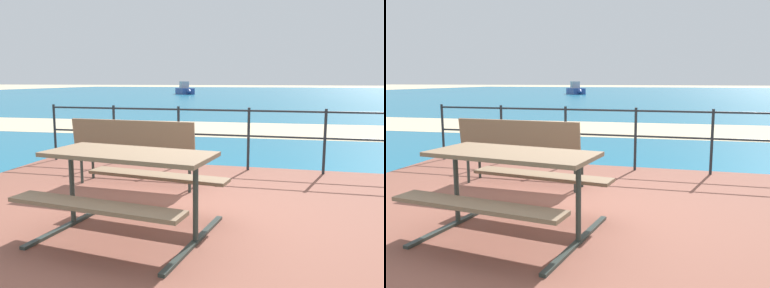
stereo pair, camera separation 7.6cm
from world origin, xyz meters
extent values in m
plane|color=beige|center=(0.00, 0.00, 0.00)|extent=(240.00, 240.00, 0.00)
cube|color=brown|center=(0.00, 0.00, 0.03)|extent=(6.40, 5.20, 0.06)
cube|color=#196B8E|center=(0.00, 40.00, 0.01)|extent=(90.00, 90.00, 0.01)
cube|color=beige|center=(0.00, 8.34, 0.01)|extent=(54.11, 6.01, 0.01)
cube|color=#7A6047|center=(-0.19, -0.69, 0.83)|extent=(1.66, 0.90, 0.04)
cube|color=#7A6047|center=(-0.27, -1.26, 0.50)|extent=(1.60, 0.47, 0.04)
cube|color=#7A6047|center=(-0.11, -0.13, 0.50)|extent=(1.60, 0.47, 0.04)
cylinder|color=#2D3833|center=(-0.86, -0.60, 0.45)|extent=(0.06, 0.06, 0.77)
cube|color=#2D3833|center=(-0.86, -0.60, 0.07)|extent=(0.25, 1.40, 0.03)
cylinder|color=#2D3833|center=(0.47, -0.78, 0.45)|extent=(0.06, 0.06, 0.77)
cube|color=#2D3833|center=(0.47, -0.78, 0.07)|extent=(0.25, 1.40, 0.03)
cube|color=#7A6047|center=(-0.80, 1.03, 0.51)|extent=(1.79, 0.50, 0.04)
cube|color=#7A6047|center=(-0.81, 0.85, 0.76)|extent=(1.77, 0.18, 0.46)
cylinder|color=#2D3833|center=(0.01, 1.13, 0.29)|extent=(0.04, 0.04, 0.45)
cylinder|color=#2D3833|center=(0.00, 0.83, 0.29)|extent=(0.04, 0.04, 0.45)
cylinder|color=#2D3833|center=(-1.59, 1.22, 0.29)|extent=(0.04, 0.04, 0.45)
cylinder|color=#2D3833|center=(-1.61, 0.92, 0.29)|extent=(0.04, 0.04, 0.45)
cylinder|color=#1E2328|center=(-2.95, 2.37, 0.57)|extent=(0.04, 0.04, 1.02)
cylinder|color=#1E2328|center=(-1.77, 2.37, 0.57)|extent=(0.04, 0.04, 1.02)
cylinder|color=#1E2328|center=(-0.59, 2.37, 0.57)|extent=(0.04, 0.04, 1.02)
cylinder|color=#1E2328|center=(0.59, 2.37, 0.57)|extent=(0.04, 0.04, 1.02)
cylinder|color=#1E2328|center=(1.77, 2.37, 0.57)|extent=(0.04, 0.04, 1.02)
cylinder|color=#1E2328|center=(0.00, 2.37, 1.03)|extent=(5.90, 0.03, 0.03)
cylinder|color=#1E2328|center=(0.00, 2.37, 0.62)|extent=(5.90, 0.03, 0.03)
cube|color=#2D478C|center=(-10.40, 38.90, 0.34)|extent=(2.68, 3.17, 0.66)
cube|color=#A5A8AD|center=(-10.51, 39.09, 1.03)|extent=(1.22, 1.26, 0.73)
cone|color=#2D478C|center=(-9.49, 37.46, 0.34)|extent=(0.77, 0.74, 0.59)
camera|label=1|loc=(1.29, -4.15, 1.51)|focal=37.87mm
camera|label=2|loc=(1.36, -4.13, 1.51)|focal=37.87mm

